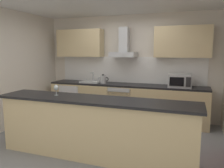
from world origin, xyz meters
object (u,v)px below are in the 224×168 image
at_px(refrigerator, 74,99).
at_px(range_hood, 124,48).
at_px(wine_glass, 56,88).
at_px(oven, 122,102).
at_px(kettle, 103,79).
at_px(sink, 91,81).
at_px(microwave, 180,81).

bearing_deg(refrigerator, range_hood, 5.60).
bearing_deg(wine_glass, refrigerator, 111.98).
bearing_deg(oven, kettle, -176.03).
xyz_separation_m(refrigerator, sink, (0.51, 0.01, 0.50)).
relative_size(kettle, range_hood, 0.40).
xyz_separation_m(oven, microwave, (1.36, -0.03, 0.59)).
xyz_separation_m(refrigerator, kettle, (0.86, -0.03, 0.58)).
xyz_separation_m(sink, range_hood, (0.84, 0.12, 0.86)).
distance_m(microwave, wine_glass, 2.76).
height_order(oven, kettle, kettle).
xyz_separation_m(refrigerator, range_hood, (1.35, 0.13, 1.36)).
height_order(kettle, range_hood, range_hood).
relative_size(microwave, kettle, 1.73).
bearing_deg(microwave, sink, 178.99).
height_order(microwave, sink, microwave).
height_order(kettle, wine_glass, wine_glass).
bearing_deg(kettle, range_hood, 18.60).
bearing_deg(sink, microwave, -1.01).
distance_m(kettle, range_hood, 0.93).
relative_size(sink, range_hood, 0.69).
bearing_deg(oven, refrigerator, -179.88).
distance_m(refrigerator, range_hood, 1.92).
bearing_deg(range_hood, oven, -90.00).
bearing_deg(kettle, sink, 172.75).
relative_size(microwave, range_hood, 0.69).
height_order(refrigerator, microwave, microwave).
relative_size(microwave, sink, 1.00).
xyz_separation_m(oven, range_hood, (-0.00, 0.13, 1.33)).
relative_size(sink, kettle, 1.73).
xyz_separation_m(oven, wine_glass, (-0.53, -2.04, 0.63)).
distance_m(oven, microwave, 1.48).
relative_size(oven, kettle, 2.77).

